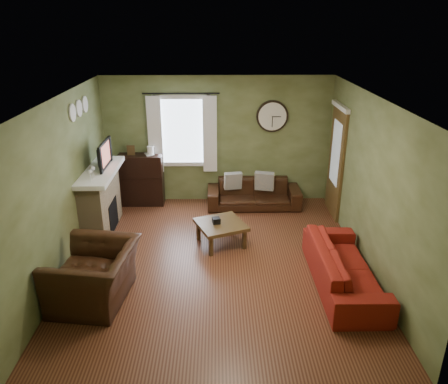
{
  "coord_description": "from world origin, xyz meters",
  "views": [
    {
      "loc": [
        -0.0,
        -6.06,
        3.67
      ],
      "look_at": [
        0.1,
        0.4,
        1.05
      ],
      "focal_mm": 35.0,
      "sensor_mm": 36.0,
      "label": 1
    }
  ],
  "objects_px": {
    "armchair": "(95,275)",
    "sofa_red": "(344,267)",
    "coffee_table": "(221,234)",
    "sofa_brown": "(254,194)",
    "bookshelf": "(141,180)"
  },
  "relations": [
    {
      "from": "sofa_red",
      "to": "armchair",
      "type": "height_order",
      "value": "armchair"
    },
    {
      "from": "bookshelf",
      "to": "sofa_brown",
      "type": "bearing_deg",
      "value": -4.42
    },
    {
      "from": "armchair",
      "to": "sofa_red",
      "type": "bearing_deg",
      "value": 102.13
    },
    {
      "from": "bookshelf",
      "to": "sofa_brown",
      "type": "height_order",
      "value": "bookshelf"
    },
    {
      "from": "sofa_red",
      "to": "coffee_table",
      "type": "distance_m",
      "value": 2.18
    },
    {
      "from": "sofa_brown",
      "to": "coffee_table",
      "type": "distance_m",
      "value": 1.76
    },
    {
      "from": "armchair",
      "to": "bookshelf",
      "type": "bearing_deg",
      "value": -174.58
    },
    {
      "from": "bookshelf",
      "to": "coffee_table",
      "type": "height_order",
      "value": "bookshelf"
    },
    {
      "from": "bookshelf",
      "to": "coffee_table",
      "type": "xyz_separation_m",
      "value": [
        1.62,
        -1.79,
        -0.33
      ]
    },
    {
      "from": "sofa_brown",
      "to": "sofa_red",
      "type": "distance_m",
      "value": 3.07
    },
    {
      "from": "armchair",
      "to": "coffee_table",
      "type": "distance_m",
      "value": 2.34
    },
    {
      "from": "bookshelf",
      "to": "armchair",
      "type": "bearing_deg",
      "value": -91.99
    },
    {
      "from": "sofa_red",
      "to": "sofa_brown",
      "type": "bearing_deg",
      "value": 20.52
    },
    {
      "from": "armchair",
      "to": "coffee_table",
      "type": "xyz_separation_m",
      "value": [
        1.74,
        1.56,
        -0.19
      ]
    },
    {
      "from": "sofa_brown",
      "to": "armchair",
      "type": "xyz_separation_m",
      "value": [
        -2.43,
        -3.17,
        0.11
      ]
    }
  ]
}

